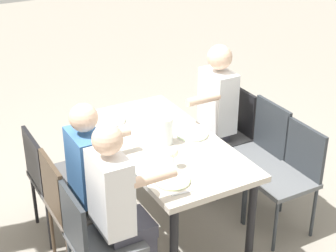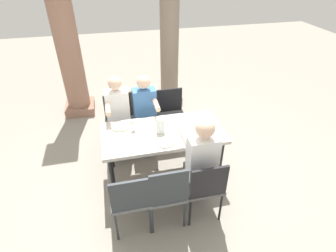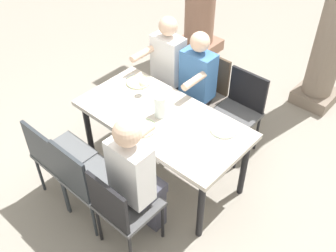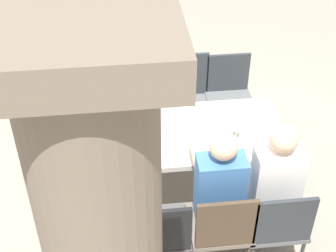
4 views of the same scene
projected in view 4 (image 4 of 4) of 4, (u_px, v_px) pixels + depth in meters
ground_plane at (185, 197)px, 4.56m from camera, size 16.00×16.00×0.00m
dining_table at (186, 140)px, 4.14m from camera, size 1.60×0.80×0.76m
chair_west_north at (276, 224)px, 3.65m from camera, size 0.44×0.44×0.89m
chair_west_south at (229, 94)px, 4.92m from camera, size 0.44×0.44×0.89m
chair_mid_north at (221, 227)px, 3.60m from camera, size 0.44×0.44×0.91m
chair_mid_south at (188, 96)px, 4.89m from camera, size 0.44×0.44×0.92m
chair_east_north at (159, 233)px, 3.57m from camera, size 0.44×0.44×0.89m
chair_east_south at (142, 100)px, 4.85m from camera, size 0.44×0.44×0.89m
diner_woman_green at (217, 193)px, 3.67m from camera, size 0.35×0.49×1.28m
diner_man_white at (272, 187)px, 3.70m from camera, size 0.35×0.49×1.30m
diner_guest_third at (143, 94)px, 4.58m from camera, size 0.34×0.50×1.33m
plate_0 at (259, 145)px, 3.95m from camera, size 0.25×0.25×0.02m
wine_glass_0 at (237, 128)px, 3.95m from camera, size 0.07×0.07×0.16m
fork_0 at (278, 144)px, 3.97m from camera, size 0.03×0.17×0.01m
spoon_0 at (240, 147)px, 3.94m from camera, size 0.04×0.17×0.01m
plate_1 at (185, 114)px, 4.27m from camera, size 0.25×0.25×0.02m
fork_1 at (203, 113)px, 4.29m from camera, size 0.03×0.17×0.01m
spoon_1 at (168, 115)px, 4.26m from camera, size 0.03×0.17×0.01m
plate_2 at (124, 155)px, 3.86m from camera, size 0.25×0.25×0.02m
fork_2 at (143, 154)px, 3.88m from camera, size 0.03×0.17×0.01m
spoon_2 at (104, 157)px, 3.86m from camera, size 0.03×0.17×0.01m
water_pitcher at (191, 123)px, 4.03m from camera, size 0.11×0.11×0.21m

